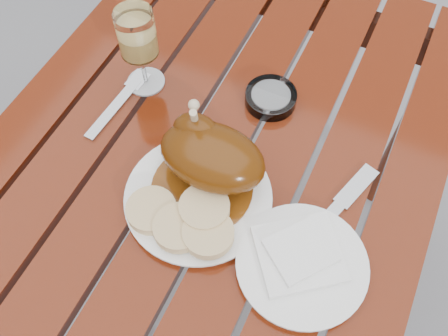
{
  "coord_description": "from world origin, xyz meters",
  "views": [
    {
      "loc": [
        0.23,
        -0.41,
        1.51
      ],
      "look_at": [
        0.04,
        -0.01,
        0.78
      ],
      "focal_mm": 40.0,
      "sensor_mm": 36.0,
      "label": 1
    }
  ],
  "objects_px": {
    "side_plate": "(302,265)",
    "table": "(209,247)",
    "dinner_plate": "(198,198)",
    "ashtray": "(271,98)",
    "wine_glass": "(140,51)"
  },
  "relations": [
    {
      "from": "dinner_plate",
      "to": "table",
      "type": "bearing_deg",
      "value": 109.84
    },
    {
      "from": "dinner_plate",
      "to": "side_plate",
      "type": "xyz_separation_m",
      "value": [
        0.2,
        -0.04,
        0.0
      ]
    },
    {
      "from": "table",
      "to": "side_plate",
      "type": "distance_m",
      "value": 0.46
    },
    {
      "from": "ashtray",
      "to": "wine_glass",
      "type": "bearing_deg",
      "value": -166.33
    },
    {
      "from": "table",
      "to": "dinner_plate",
      "type": "relative_size",
      "value": 4.79
    },
    {
      "from": "dinner_plate",
      "to": "wine_glass",
      "type": "bearing_deg",
      "value": 137.95
    },
    {
      "from": "side_plate",
      "to": "ashtray",
      "type": "relative_size",
      "value": 2.11
    },
    {
      "from": "side_plate",
      "to": "table",
      "type": "bearing_deg",
      "value": 155.08
    },
    {
      "from": "ashtray",
      "to": "dinner_plate",
      "type": "bearing_deg",
      "value": -96.69
    },
    {
      "from": "ashtray",
      "to": "table",
      "type": "bearing_deg",
      "value": -106.14
    },
    {
      "from": "table",
      "to": "ashtray",
      "type": "relative_size",
      "value": 12.12
    },
    {
      "from": "dinner_plate",
      "to": "ashtray",
      "type": "xyz_separation_m",
      "value": [
        0.03,
        0.25,
        0.0
      ]
    },
    {
      "from": "dinner_plate",
      "to": "side_plate",
      "type": "distance_m",
      "value": 0.2
    },
    {
      "from": "dinner_plate",
      "to": "ashtray",
      "type": "relative_size",
      "value": 2.53
    },
    {
      "from": "side_plate",
      "to": "dinner_plate",
      "type": "bearing_deg",
      "value": 169.26
    }
  ]
}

